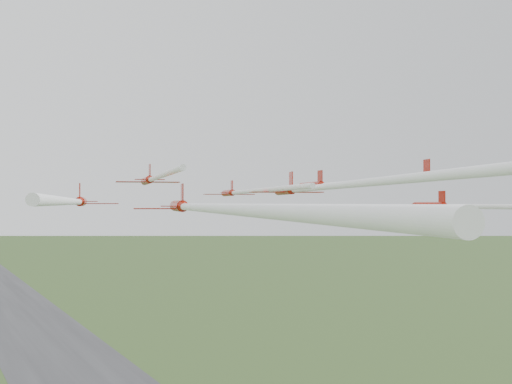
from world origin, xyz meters
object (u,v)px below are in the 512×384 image
jet_lead (243,192)px  jet_row3_left (75,201)px  jet_row2_right (354,183)px  jet_row4_right (497,170)px  jet_row3_mid (318,187)px  jet_row4_left (196,207)px  jet_row2_left (153,179)px  jet_row3_right (501,207)px

jet_lead → jet_row3_left: 35.87m
jet_row2_right → jet_row3_left: jet_row2_right is taller
jet_row4_right → jet_row3_mid: bearing=133.8°
jet_row3_left → jet_row3_mid: (22.09, -12.69, 1.48)m
jet_row3_mid → jet_row4_right: 18.27m
jet_row4_left → jet_row4_right: size_ratio=1.07×
jet_row2_right → jet_row4_left: 38.54m
jet_row2_right → jet_row4_left: bearing=-134.1°
jet_lead → jet_row3_left: size_ratio=0.91×
jet_lead → jet_row3_left: jet_lead is taller
jet_lead → jet_row3_left: (-29.75, -19.97, -1.58)m
jet_row3_mid → jet_lead: bearing=95.9°
jet_row2_left → jet_row3_left: (-14.75, -18.63, -3.31)m
jet_row2_left → jet_row2_right: bearing=-20.4°
jet_row3_right → jet_row2_left: bearing=146.3°
jet_row3_left → jet_row3_mid: 25.52m
jet_row3_mid → jet_row4_right: size_ratio=1.06×
jet_row3_mid → jet_row3_left: bearing=169.2°
jet_lead → jet_row4_left: (-23.47, -38.02, -2.10)m
jet_row3_left → jet_row3_mid: bearing=-15.1°
jet_row4_right → jet_row4_left: bearing=173.2°
jet_row2_left → jet_row4_left: 37.84m
jet_lead → jet_row4_left: bearing=-106.0°
jet_lead → jet_row3_right: size_ratio=0.87×
jet_row2_left → jet_row4_right: size_ratio=0.73×
jet_row2_left → jet_row2_right: jet_row2_left is taller
jet_lead → jet_row2_left: bearing=-159.2°
jet_row2_left → jet_row2_right: 28.33m
jet_lead → jet_row4_left: size_ratio=0.84×
jet_row2_right → jet_row4_right: bearing=-92.1°
jet_row3_left → jet_row3_right: bearing=-4.4°
jet_row3_mid → jet_row4_left: size_ratio=0.99×
jet_row2_left → jet_row3_mid: (7.35, -31.32, -1.84)m
jet_lead → jet_row4_left: jet_lead is taller
jet_row2_left → jet_row3_left: size_ratio=0.75×
jet_row2_right → jet_row4_right: size_ratio=1.09×
jet_row2_left → jet_row4_right: (15.20, -47.77, -0.57)m
jet_row3_mid → jet_row4_right: bearing=-45.4°
jet_row4_left → jet_row4_right: bearing=-9.3°
jet_row3_left → jet_row3_right: (45.54, -15.78, -0.58)m
jet_lead → jet_row2_right: bearing=-47.3°
jet_row2_right → jet_row4_left: jet_row2_right is taller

